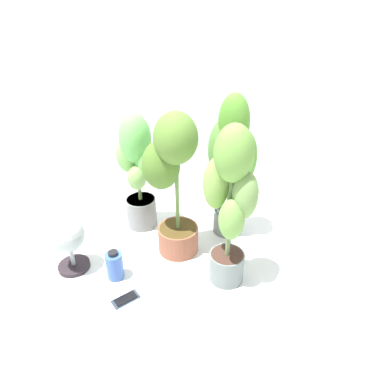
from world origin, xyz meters
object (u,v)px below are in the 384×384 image
at_px(potted_plant_back_left, 138,168).
at_px(nutrient_bottle, 115,265).
at_px(potted_plant_back_right, 231,160).
at_px(potted_plant_front_right, 231,202).
at_px(cell_phone, 126,299).
at_px(floor_fan, 68,239).
at_px(potted_plant_center, 172,176).

height_order(potted_plant_back_left, nutrient_bottle, potted_plant_back_left).
xyz_separation_m(potted_plant_back_left, potted_plant_back_right, (0.58, 0.00, 0.09)).
bearing_deg(potted_plant_front_right, potted_plant_back_left, 143.03).
distance_m(potted_plant_back_left, nutrient_bottle, 0.62).
relative_size(potted_plant_back_left, nutrient_bottle, 4.36).
relative_size(potted_plant_back_right, nutrient_bottle, 5.11).
height_order(potted_plant_front_right, nutrient_bottle, potted_plant_front_right).
relative_size(potted_plant_back_right, cell_phone, 6.07).
relative_size(floor_fan, nutrient_bottle, 1.82).
height_order(potted_plant_center, potted_plant_front_right, potted_plant_front_right).
xyz_separation_m(cell_phone, floor_fan, (-0.37, 0.20, 0.20)).
xyz_separation_m(potted_plant_front_right, floor_fan, (-0.88, -0.03, -0.30)).
bearing_deg(nutrient_bottle, potted_plant_back_left, 87.76).
xyz_separation_m(potted_plant_center, potted_plant_front_right, (0.33, -0.22, -0.00)).
bearing_deg(potted_plant_center, nutrient_bottle, -134.34).
bearing_deg(cell_phone, potted_plant_back_right, -81.25).
bearing_deg(potted_plant_back_left, potted_plant_front_right, -36.97).
relative_size(potted_plant_center, cell_phone, 5.78).
bearing_deg(floor_fan, potted_plant_back_right, -92.06).
distance_m(potted_plant_back_right, floor_fan, 1.04).
bearing_deg(potted_plant_front_right, potted_plant_back_right, 91.40).
bearing_deg(potted_plant_center, cell_phone, -111.98).
bearing_deg(potted_plant_front_right, nutrient_bottle, -173.83).
distance_m(potted_plant_back_right, cell_phone, 0.98).
distance_m(potted_plant_front_right, nutrient_bottle, 0.75).
bearing_deg(potted_plant_back_left, cell_phone, -82.99).
xyz_separation_m(potted_plant_front_right, cell_phone, (-0.51, -0.22, -0.50)).
height_order(potted_plant_center, cell_phone, potted_plant_center).
height_order(cell_phone, floor_fan, floor_fan).
relative_size(potted_plant_back_right, potted_plant_front_right, 1.02).
bearing_deg(nutrient_bottle, potted_plant_back_right, 40.59).
bearing_deg(potted_plant_center, potted_plant_front_right, -33.79).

